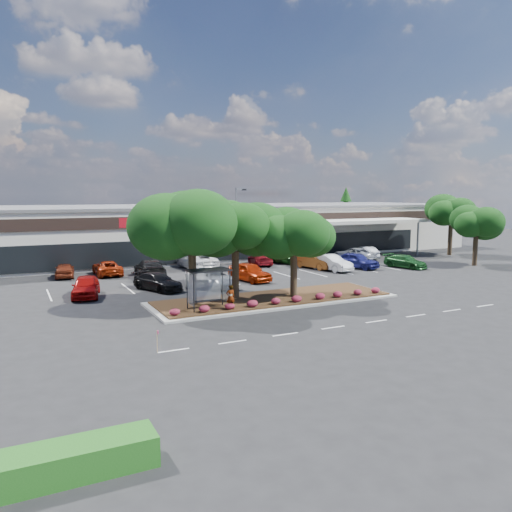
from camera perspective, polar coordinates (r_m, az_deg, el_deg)
name	(u,v)px	position (r m, az deg, el deg)	size (l,w,h in m)	color
ground	(328,309)	(34.16, 8.22, -6.04)	(160.00, 160.00, 0.00)	black
retail_store	(176,230)	(64.28, -9.14, 2.95)	(80.40, 25.20, 6.25)	beige
landscape_island	(274,299)	(36.43, 2.03, -4.93)	(18.00, 6.00, 0.26)	#9D9C98
lane_markings	(257,284)	(42.89, 0.12, -3.25)	(33.12, 20.06, 0.01)	silver
shrub_row	(288,299)	(34.56, 3.70, -4.95)	(17.00, 0.80, 0.50)	#9C2545
bus_shelter	(208,277)	(32.82, -5.55, -2.43)	(2.75, 1.55, 2.59)	black
island_tree_west	(192,247)	(33.84, -7.31, 1.08)	(7.20, 7.20, 7.89)	#0E340F
island_tree_mid	(235,247)	(35.80, -2.38, 1.00)	(6.60, 6.60, 7.32)	#0E340F
island_tree_east	(294,252)	(36.36, 4.36, 0.44)	(5.80, 5.80, 6.50)	#0E340F
hedge_south_west	(64,462)	(15.64, -21.05, -21.14)	(5.00, 1.30, 0.90)	#1A4E15
tree_east_near	(476,236)	(58.64, 23.84, 2.14)	(5.60, 5.60, 6.51)	#0E340F
tree_east_far	(451,225)	(67.60, 21.37, 3.31)	(6.40, 6.40, 7.62)	#0E340F
conifer_north_east	(346,212)	(88.91, 10.20, 4.94)	(3.96, 3.96, 9.00)	#0E340F
person_waiting	(230,297)	(32.53, -2.94, -4.71)	(0.59, 0.39, 1.61)	#594C47
light_pole	(237,231)	(54.58, -2.15, 2.87)	(1.43, 0.50, 8.40)	#9D9C98
survey_stake	(157,339)	(25.13, -11.20, -9.24)	(0.08, 0.14, 1.12)	tan
car_0	(86,286)	(39.73, -18.87, -3.31)	(1.89, 4.71, 1.60)	#8E0807
car_1	(158,282)	(41.00, -11.17, -2.89)	(1.95, 4.80, 1.39)	black
car_2	(196,275)	(42.81, -6.83, -2.19)	(1.99, 4.94, 1.68)	white
car_3	(216,278)	(41.93, -4.63, -2.53)	(2.38, 5.16, 1.43)	#B6BCC3
car_4	(250,272)	(44.45, -0.74, -1.82)	(1.94, 4.81, 1.64)	#992003
car_5	(315,261)	(52.10, 6.78, -0.59)	(1.65, 4.74, 1.56)	brown
car_6	(331,263)	(50.97, 8.55, -0.77)	(1.70, 4.87, 1.60)	silver
car_7	(356,260)	(53.01, 11.41, -0.50)	(1.96, 4.87, 1.66)	navy
car_8	(405,261)	(54.61, 16.71, -0.60)	(1.90, 4.67, 1.36)	#184D1D
car_9	(65,270)	(49.58, -21.03, -1.51)	(1.65, 4.10, 1.40)	maroon
car_10	(107,268)	(49.65, -16.64, -1.33)	(2.30, 4.98, 1.38)	#922409
car_11	(150,268)	(47.31, -12.02, -1.40)	(2.37, 5.82, 1.69)	black
car_12	(197,261)	(52.20, -6.80, -0.53)	(2.74, 5.93, 1.65)	silver
car_13	(260,259)	(54.40, 0.50, -0.32)	(1.90, 4.67, 1.35)	maroon
car_14	(306,258)	(53.94, 5.79, -0.25)	(1.78, 5.11, 1.68)	navy
car_15	(287,257)	(55.35, 3.62, -0.07)	(1.92, 4.77, 1.62)	#124213
car_16	(354,254)	(59.35, 11.12, 0.22)	(2.43, 5.26, 1.46)	silver
car_17	(366,253)	(61.26, 12.41, 0.39)	(1.53, 4.38, 1.44)	#A0A5AC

